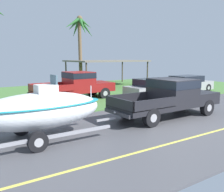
# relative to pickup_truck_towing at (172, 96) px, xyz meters

# --- Properties ---
(ground) EXTENTS (36.00, 22.00, 0.11)m
(ground) POSITION_rel_pickup_truck_towing_xyz_m (-0.63, 7.39, -1.05)
(ground) COLOR #4C4C51
(pickup_truck_towing) EXTENTS (5.98, 2.06, 1.86)m
(pickup_truck_towing) POSITION_rel_pickup_truck_towing_xyz_m (0.00, 0.00, 0.00)
(pickup_truck_towing) COLOR black
(pickup_truck_towing) RESTS_ON ground
(boat_on_trailer) EXTENTS (5.69, 2.23, 2.31)m
(boat_on_trailer) POSITION_rel_pickup_truck_towing_xyz_m (-6.59, -0.00, 0.04)
(boat_on_trailer) COLOR gray
(boat_on_trailer) RESTS_ON ground
(parked_pickup_background) EXTENTS (5.82, 2.03, 1.91)m
(parked_pickup_background) POSITION_rel_pickup_truck_towing_xyz_m (-1.59, 7.10, 0.02)
(parked_pickup_background) COLOR maroon
(parked_pickup_background) RESTS_ON ground
(parked_sedan_near) EXTENTS (4.45, 1.90, 1.38)m
(parked_sedan_near) POSITION_rel_pickup_truck_towing_xyz_m (7.65, 5.31, -0.37)
(parked_sedan_near) COLOR #99999E
(parked_sedan_near) RESTS_ON ground
(parked_sedan_far) EXTENTS (4.72, 1.88, 1.38)m
(parked_sedan_far) POSITION_rel_pickup_truck_towing_xyz_m (3.43, 4.73, -0.37)
(parked_sedan_far) COLOR #99999E
(parked_sedan_far) RESTS_ON ground
(carport_awning) EXTENTS (7.46, 4.78, 2.58)m
(carport_awning) POSITION_rel_pickup_truck_towing_xyz_m (4.40, 12.71, 1.43)
(carport_awning) COLOR #4C4238
(carport_awning) RESTS_ON ground
(palm_tree_near_left) EXTENTS (3.21, 2.88, 6.68)m
(palm_tree_near_left) POSITION_rel_pickup_truck_towing_xyz_m (1.60, 13.06, 4.10)
(palm_tree_near_left) COLOR brown
(palm_tree_near_left) RESTS_ON ground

